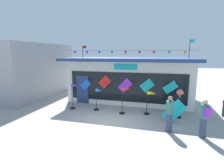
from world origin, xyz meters
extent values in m
plane|color=#9E9B99|center=(0.00, 0.00, 0.00)|extent=(80.00, 80.00, 0.00)
cube|color=silver|center=(0.33, 5.39, 1.52)|extent=(8.73, 4.53, 3.05)
cube|color=navy|center=(0.33, 4.88, 3.15)|extent=(9.13, 5.54, 0.20)
cube|color=white|center=(0.33, 3.08, 2.69)|extent=(8.04, 0.08, 0.60)
cube|color=#19B7BC|center=(0.33, 3.05, 2.69)|extent=(1.57, 0.04, 0.42)
cube|color=black|center=(0.33, 3.09, 1.33)|extent=(7.86, 0.06, 1.96)
cube|color=navy|center=(-2.81, 3.09, 1.00)|extent=(0.90, 0.07, 2.00)
cube|color=blue|center=(-2.53, 3.03, 1.38)|extent=(0.84, 0.03, 0.83)
cube|color=red|center=(-1.10, 3.03, 1.63)|extent=(0.95, 0.03, 0.95)
cube|color=purple|center=(0.33, 3.03, 1.45)|extent=(1.02, 0.03, 1.04)
cube|color=#19B7BC|center=(1.77, 3.03, 1.52)|extent=(0.96, 0.03, 0.93)
cube|color=#19B7BC|center=(3.20, 3.03, 1.48)|extent=(0.96, 0.03, 0.89)
cylinder|color=black|center=(0.33, 2.97, 3.75)|extent=(8.39, 0.01, 0.01)
cone|color=purple|center=(-3.24, 2.97, 3.61)|extent=(0.20, 0.20, 0.22)
cone|color=purple|center=(-2.35, 2.97, 3.61)|extent=(0.20, 0.20, 0.22)
cone|color=blue|center=(-1.45, 2.97, 3.61)|extent=(0.20, 0.20, 0.22)
cone|color=green|center=(-0.56, 2.97, 3.61)|extent=(0.20, 0.20, 0.22)
cone|color=red|center=(0.33, 2.97, 3.61)|extent=(0.20, 0.20, 0.22)
cone|color=red|center=(1.23, 2.97, 3.61)|extent=(0.20, 0.20, 0.22)
cone|color=red|center=(2.12, 2.97, 3.61)|extent=(0.20, 0.20, 0.22)
cone|color=green|center=(3.01, 2.97, 3.61)|extent=(0.20, 0.20, 0.22)
cone|color=orange|center=(3.90, 2.97, 3.61)|extent=(0.20, 0.20, 0.22)
cylinder|color=black|center=(-3.78, 5.39, 3.73)|extent=(0.04, 0.04, 0.96)
cube|color=red|center=(-3.62, 5.39, 4.09)|extent=(0.32, 0.02, 0.22)
cylinder|color=black|center=(4.45, 5.39, 3.89)|extent=(0.04, 0.04, 1.29)
cube|color=#19B7BC|center=(4.61, 5.39, 4.42)|extent=(0.32, 0.02, 0.22)
cylinder|color=black|center=(-2.87, 1.64, 0.03)|extent=(0.39, 0.39, 0.06)
cylinder|color=black|center=(-2.87, 1.64, 0.78)|extent=(0.03, 0.03, 1.55)
cone|color=purple|center=(-2.67, 1.64, 1.55)|extent=(0.43, 0.27, 0.22)
cylinder|color=purple|center=(-2.87, 1.64, 1.55)|extent=(0.03, 0.16, 0.16)
cylinder|color=black|center=(-1.27, 1.80, 0.03)|extent=(0.37, 0.37, 0.06)
cylinder|color=black|center=(-1.27, 1.80, 0.64)|extent=(0.03, 0.03, 1.29)
cone|color=blue|center=(-1.08, 1.80, 1.29)|extent=(0.42, 0.27, 0.22)
cylinder|color=green|center=(-1.27, 1.80, 1.29)|extent=(0.03, 0.16, 0.16)
cylinder|color=black|center=(0.46, 1.55, 0.03)|extent=(0.35, 0.35, 0.06)
cylinder|color=black|center=(0.46, 1.55, 0.75)|extent=(0.03, 0.03, 1.51)
cone|color=red|center=(0.70, 1.55, 1.51)|extent=(0.51, 0.27, 0.19)
cylinder|color=#EA4CA3|center=(0.46, 1.55, 1.51)|extent=(0.03, 0.16, 0.16)
cylinder|color=black|center=(1.88, 1.88, 0.03)|extent=(0.34, 0.34, 0.06)
cylinder|color=black|center=(1.88, 1.88, 0.64)|extent=(0.03, 0.03, 1.29)
cone|color=yellow|center=(2.14, 1.88, 1.29)|extent=(0.56, 0.34, 0.23)
cylinder|color=yellow|center=(1.88, 1.88, 1.29)|extent=(0.03, 0.16, 0.16)
cylinder|color=black|center=(3.65, 1.78, 0.03)|extent=(0.32, 0.32, 0.06)
cylinder|color=black|center=(3.65, 1.78, 0.64)|extent=(0.03, 0.03, 1.28)
sphere|color=#EA4CA3|center=(3.65, 1.78, 1.46)|extent=(0.34, 0.34, 0.34)
cube|color=orange|center=(3.65, 1.78, 1.46)|extent=(0.35, 0.35, 0.08)
cube|color=brown|center=(3.65, 1.78, 1.22)|extent=(0.10, 0.10, 0.10)
cylinder|color=#333D56|center=(4.43, -0.47, 0.43)|extent=(0.28, 0.28, 0.86)
cylinder|color=#337066|center=(4.43, -0.47, 1.16)|extent=(0.34, 0.34, 0.60)
sphere|color=tan|center=(4.43, -0.47, 1.57)|extent=(0.22, 0.22, 0.22)
cube|color=purple|center=(4.50, -0.65, 1.19)|extent=(0.30, 0.25, 0.38)
cylinder|color=#333D56|center=(3.06, -0.27, 0.43)|extent=(0.28, 0.28, 0.86)
cylinder|color=#337066|center=(3.06, -0.27, 1.16)|extent=(0.34, 0.34, 0.60)
sphere|color=#8C6647|center=(3.06, -0.27, 1.57)|extent=(0.22, 0.22, 0.22)
cube|color=#19B7BC|center=(3.34, 0.86, 0.63)|extent=(1.26, 0.42, 1.26)
cube|color=#99999E|center=(-9.75, 4.40, 2.18)|extent=(6.86, 7.75, 4.37)
camera|label=1|loc=(2.62, -8.32, 3.55)|focal=28.27mm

